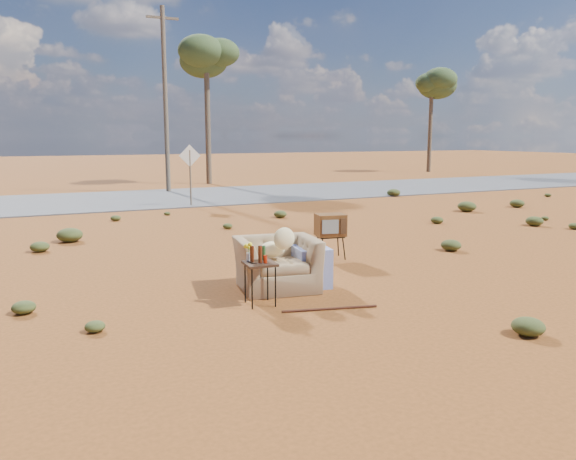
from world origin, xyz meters
name	(u,v)px	position (x,y,z in m)	size (l,w,h in m)	color
ground	(306,296)	(0.00, 0.00, 0.00)	(140.00, 140.00, 0.00)	brown
highway	(134,199)	(0.00, 15.00, 0.02)	(140.00, 7.00, 0.04)	#565659
armchair	(283,257)	(-0.13, 0.60, 0.53)	(1.66, 1.04, 1.13)	#8F724E
tv_unit	(330,226)	(1.69, 2.23, 0.69)	(0.65, 0.57, 0.92)	black
side_table	(257,261)	(-0.86, -0.09, 0.67)	(0.48, 0.48, 0.91)	#362013
rusty_bar	(330,309)	(-0.02, -0.79, 0.02)	(0.04, 0.04, 1.42)	#4C1D14
road_sign	(190,164)	(1.50, 12.00, 1.50)	(0.78, 0.06, 2.19)	brown
eucalyptus_center	(206,58)	(5.00, 21.00, 6.43)	(3.20, 3.20, 7.60)	brown
eucalyptus_right	(432,85)	(22.00, 24.00, 5.94)	(3.20, 3.20, 7.10)	brown
utility_pole_center	(165,98)	(2.00, 17.50, 4.15)	(1.40, 0.20, 8.00)	brown
scrub_patch	(182,244)	(-0.82, 4.41, 0.14)	(17.49, 8.07, 0.33)	#3C4920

